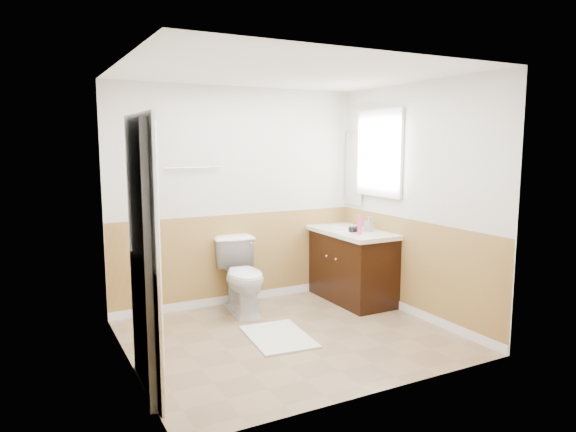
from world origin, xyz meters
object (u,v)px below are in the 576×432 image
bath_mat (278,337)px  soap_dispenser (369,224)px  toilet (243,276)px  lotion_bottle (360,225)px  vanity_cabinet (352,267)px

bath_mat → soap_dispenser: bearing=20.2°
toilet → lotion_bottle: size_ratio=3.72×
bath_mat → lotion_bottle: lotion_bottle is taller
soap_dispenser → bath_mat: bearing=-159.8°
toilet → bath_mat: size_ratio=1.02×
vanity_cabinet → lotion_bottle: (-0.10, -0.27, 0.56)m
bath_mat → toilet: bearing=90.0°
vanity_cabinet → bath_mat: bearing=-152.9°
toilet → bath_mat: (0.00, -0.88, -0.40)m
bath_mat → lotion_bottle: bearing=18.4°
lotion_bottle → soap_dispenser: 0.25m
toilet → lotion_bottle: lotion_bottle is taller
toilet → soap_dispenser: 1.58m
vanity_cabinet → toilet: bearing=171.6°
lotion_bottle → soap_dispenser: lotion_bottle is taller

